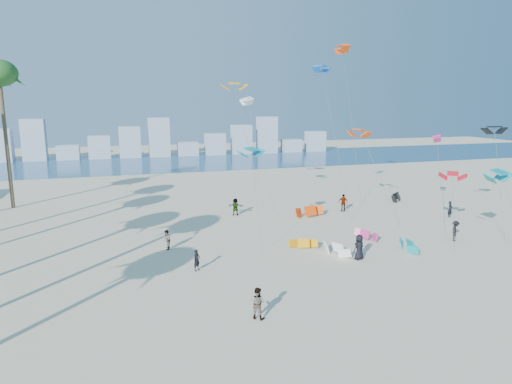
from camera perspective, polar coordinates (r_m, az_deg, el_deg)
name	(u,v)px	position (r m, az deg, el deg)	size (l,w,h in m)	color
ground	(296,352)	(22.62, 5.08, -19.57)	(220.00, 220.00, 0.00)	beige
ocean	(158,162)	(90.96, -12.40, 3.71)	(220.00, 220.00, 0.00)	navy
kitesurfer_near	(197,260)	(31.99, -7.54, -8.58)	(0.56, 0.37, 1.53)	black
kitesurfer_mid	(257,303)	(25.11, 0.15, -13.92)	(0.87, 0.67, 1.78)	gray
kitesurfers_far	(324,220)	(42.04, 8.58, -3.57)	(29.71, 16.93, 1.92)	black
grounded_kites	(350,223)	(43.22, 11.86, -3.88)	(20.61, 18.94, 1.10)	orange
flying_kites	(348,103)	(45.68, 11.60, 11.07)	(25.43, 29.20, 18.55)	#0D8F9D
distant_skyline	(147,143)	(100.46, -13.66, 6.12)	(85.00, 3.00, 8.40)	#9EADBF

